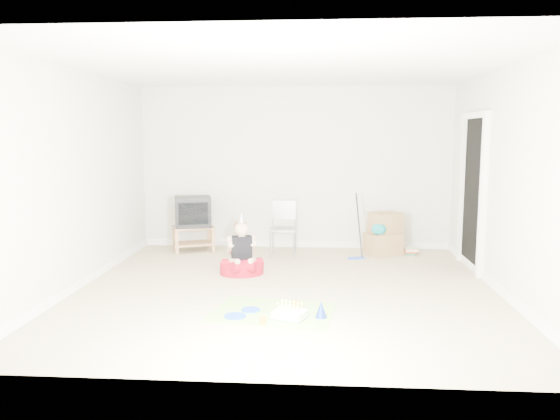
# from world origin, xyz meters

# --- Properties ---
(ground) EXTENTS (5.00, 5.00, 0.00)m
(ground) POSITION_xyz_m (0.00, 0.00, 0.00)
(ground) COLOR #BEAD88
(ground) RESTS_ON ground
(doorway_recess) EXTENTS (0.02, 0.90, 2.05)m
(doorway_recess) POSITION_xyz_m (2.48, 1.20, 1.02)
(doorway_recess) COLOR black
(doorway_recess) RESTS_ON ground
(tv_stand) EXTENTS (0.73, 0.60, 0.39)m
(tv_stand) POSITION_xyz_m (-1.60, 2.06, 0.24)
(tv_stand) COLOR #A4784A
(tv_stand) RESTS_ON ground
(crt_tv) EXTENTS (0.65, 0.59, 0.48)m
(crt_tv) POSITION_xyz_m (-1.60, 2.06, 0.63)
(crt_tv) COLOR black
(crt_tv) RESTS_ON tv_stand
(folding_chair) EXTENTS (0.40, 0.38, 0.86)m
(folding_chair) POSITION_xyz_m (-0.15, 1.79, 0.42)
(folding_chair) COLOR gray
(folding_chair) RESTS_ON ground
(cardboard_boxes) EXTENTS (0.62, 0.58, 0.64)m
(cardboard_boxes) POSITION_xyz_m (1.39, 2.03, 0.31)
(cardboard_boxes) COLOR #9E7B4C
(cardboard_boxes) RESTS_ON ground
(floor_mop) EXTENTS (0.25, 0.32, 0.96)m
(floor_mop) POSITION_xyz_m (0.95, 1.67, 0.26)
(floor_mop) COLOR blue
(floor_mop) RESTS_ON ground
(book_pile) EXTENTS (0.25, 0.30, 0.09)m
(book_pile) POSITION_xyz_m (1.80, 2.09, 0.04)
(book_pile) COLOR #267241
(book_pile) RESTS_ON ground
(seated_woman) EXTENTS (0.71, 0.71, 0.83)m
(seated_woman) POSITION_xyz_m (-0.63, 0.69, 0.18)
(seated_woman) COLOR #A50F21
(seated_woman) RESTS_ON ground
(party_mat) EXTENTS (1.37, 1.08, 0.01)m
(party_mat) POSITION_xyz_m (-0.08, -0.87, 0.00)
(party_mat) COLOR #FF35A8
(party_mat) RESTS_ON ground
(birthday_cake) EXTENTS (0.37, 0.34, 0.15)m
(birthday_cake) POSITION_xyz_m (0.10, -1.06, 0.04)
(birthday_cake) COLOR white
(birthday_cake) RESTS_ON party_mat
(blue_plate_near) EXTENTS (0.20, 0.20, 0.01)m
(blue_plate_near) POSITION_xyz_m (-0.32, -0.84, 0.01)
(blue_plate_near) COLOR blue
(blue_plate_near) RESTS_ON party_mat
(blue_plate_far) EXTENTS (0.23, 0.23, 0.01)m
(blue_plate_far) POSITION_xyz_m (-0.45, -1.05, 0.01)
(blue_plate_far) COLOR blue
(blue_plate_far) RESTS_ON party_mat
(orange_cup_near) EXTENTS (0.09, 0.09, 0.07)m
(orange_cup_near) POSITION_xyz_m (0.14, -0.72, 0.04)
(orange_cup_near) COLOR orange
(orange_cup_near) RESTS_ON party_mat
(orange_cup_far) EXTENTS (0.08, 0.08, 0.07)m
(orange_cup_far) POSITION_xyz_m (-0.15, -1.25, 0.04)
(orange_cup_far) COLOR orange
(orange_cup_far) RESTS_ON party_mat
(blue_party_hat) EXTENTS (0.16, 0.16, 0.17)m
(blue_party_hat) POSITION_xyz_m (0.41, -1.01, 0.09)
(blue_party_hat) COLOR #1838AB
(blue_party_hat) RESTS_ON party_mat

